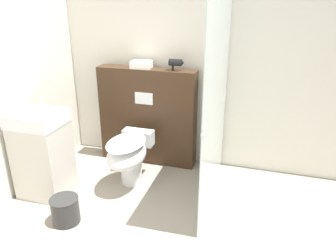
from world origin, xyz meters
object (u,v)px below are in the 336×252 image
(toilet, at_px, (129,155))
(hair_drier, at_px, (176,63))
(waste_bin, at_px, (65,210))
(sink_vanity, at_px, (43,154))

(toilet, bearing_deg, hair_drier, 59.66)
(hair_drier, xyz_separation_m, waste_bin, (-0.67, -1.39, -1.15))
(waste_bin, bearing_deg, hair_drier, 64.08)
(sink_vanity, height_order, hair_drier, hair_drier)
(toilet, height_order, sink_vanity, sink_vanity)
(toilet, bearing_deg, sink_vanity, -153.25)
(toilet, xyz_separation_m, sink_vanity, (-0.79, -0.40, 0.10))
(toilet, relative_size, waste_bin, 2.67)
(toilet, height_order, hair_drier, hair_drier)
(toilet, bearing_deg, waste_bin, -112.21)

